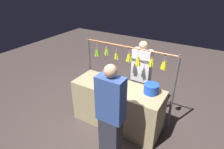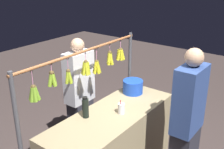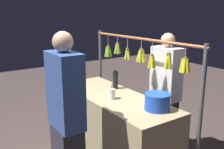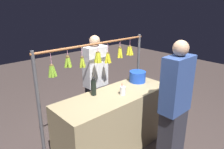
# 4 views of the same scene
# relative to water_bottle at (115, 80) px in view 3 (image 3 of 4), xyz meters

# --- Properties ---
(market_counter) EXTENTS (1.78, 0.65, 0.89)m
(market_counter) POSITION_rel_water_bottle_xyz_m (-0.24, 0.18, -0.56)
(market_counter) COLOR tan
(market_counter) RESTS_ON ground
(display_rack) EXTENTS (1.96, 0.12, 1.60)m
(display_rack) POSITION_rel_water_bottle_xyz_m (-0.25, -0.21, 0.16)
(display_rack) COLOR #4C4C51
(display_rack) RESTS_ON ground
(water_bottle) EXTENTS (0.07, 0.07, 0.25)m
(water_bottle) POSITION_rel_water_bottle_xyz_m (0.00, 0.00, 0.00)
(water_bottle) COLOR black
(water_bottle) RESTS_ON market_counter
(blue_bucket) EXTENTS (0.26, 0.26, 0.17)m
(blue_bucket) POSITION_rel_water_bottle_xyz_m (-0.85, 0.06, -0.03)
(blue_bucket) COLOR blue
(blue_bucket) RESTS_ON market_counter
(drink_cup) EXTENTS (0.08, 0.08, 0.17)m
(drink_cup) POSITION_rel_water_bottle_xyz_m (-0.31, 0.26, -0.06)
(drink_cup) COLOR silver
(drink_cup) RESTS_ON market_counter
(vendor_person) EXTENTS (0.39, 0.21, 1.63)m
(vendor_person) POSITION_rel_water_bottle_xyz_m (-0.43, -0.50, -0.20)
(vendor_person) COLOR #2D2D38
(vendor_person) RESTS_ON ground
(customer_person) EXTENTS (0.41, 0.22, 1.73)m
(customer_person) POSITION_rel_water_bottle_xyz_m (-0.55, 0.95, -0.16)
(customer_person) COLOR #2D2D38
(customer_person) RESTS_ON ground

